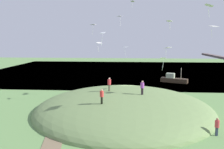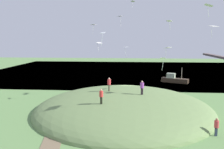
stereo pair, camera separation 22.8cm
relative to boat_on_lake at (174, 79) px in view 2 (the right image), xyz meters
The scene contains 20 objects.
ground_plane 16.39m from the boat_on_lake, 37.26° to the right, with size 160.00×160.00×0.00m, color #61894C.
lake_water 21.19m from the boat_on_lake, 152.08° to the right, with size 57.33×80.00×0.40m, color #425985.
grass_hill 23.33m from the boat_on_lake, 25.82° to the right, with size 24.80×23.20×4.52m, color #69834E.
boat_on_lake is the anchor object (origin of this frame).
person_with_child 23.61m from the boat_on_lake, 31.19° to the right, with size 0.63×0.63×1.85m.
person_on_hilltop 29.28m from the boat_on_lake, ahead, with size 0.50×0.50×1.78m.
person_walking_path 23.31m from the boat_on_lake, 19.63° to the right, with size 0.63×0.63×1.80m.
person_watching_kites 28.88m from the boat_on_lake, 25.69° to the right, with size 0.60×0.60×1.70m.
kite_0 24.17m from the boat_on_lake, ahead, with size 1.14×1.26×1.46m.
kite_1 29.54m from the boat_on_lake, ahead, with size 1.18×0.87×1.29m.
kite_2 23.03m from the boat_on_lake, 13.72° to the right, with size 0.57×0.73×1.69m.
kite_5 20.95m from the boat_on_lake, 66.80° to the right, with size 1.39×1.16×1.93m.
kite_7 17.84m from the boat_on_lake, 68.21° to the right, with size 1.17×1.18×2.02m.
kite_8 20.75m from the boat_on_lake, 12.79° to the right, with size 1.22×1.20×1.63m.
kite_9 19.74m from the boat_on_lake, 44.86° to the right, with size 0.82×0.88×1.11m.
kite_11 21.73m from the boat_on_lake, 44.79° to the right, with size 1.03×1.03×1.53m.
kite_12 13.47m from the boat_on_lake, 62.95° to the right, with size 1.29×1.11×2.11m.
kite_13 21.78m from the boat_on_lake, 12.68° to the right, with size 0.93×0.94×1.24m.
kite_14 24.03m from the boat_on_lake, 36.93° to the right, with size 0.94×0.94×2.02m.
mooring_post 16.45m from the boat_on_lake, 53.38° to the right, with size 0.14×0.14×1.32m, color brown.
Camera 2 is at (38.98, 0.80, 9.19)m, focal length 38.62 mm.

